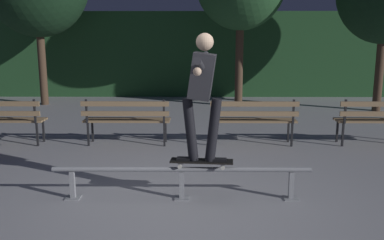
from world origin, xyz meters
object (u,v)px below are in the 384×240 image
Objects in this scene: park_bench_leftmost at (0,117)px; park_bench_left_center at (126,117)px; skateboarder at (202,87)px; skateboard at (202,161)px; park_bench_right_center at (253,117)px; grind_rail at (182,175)px; park_bench_rightmost at (381,117)px.

park_bench_left_center is at bearing 0.00° from park_bench_leftmost.
skateboarder is 3.08m from park_bench_left_center.
park_bench_right_center reaches higher than skateboard.
park_bench_left_center reaches higher than grind_rail.
skateboarder is at bearing -110.74° from park_bench_right_center.
park_bench_leftmost is at bearing 144.64° from skateboarder.
skateboarder is 2.94m from park_bench_right_center.
park_bench_rightmost is at bearing 0.00° from park_bench_leftmost.
park_bench_leftmost is (-3.70, 2.62, -0.89)m from skateboarder.
skateboard is at bearing 0.00° from grind_rail.
grind_rail is at bearing -67.29° from park_bench_left_center.
skateboard is 0.50× the size of park_bench_leftmost.
park_bench_right_center and park_bench_rightmost have the same top height.
park_bench_rightmost is (7.04, 0.00, 0.00)m from park_bench_leftmost.
skateboarder reaches higher than park_bench_right_center.
park_bench_right_center is at bearing 64.57° from grind_rail.
skateboarder is at bearing -141.84° from park_bench_rightmost.
park_bench_right_center is (1.00, 2.62, 0.05)m from skateboard.
park_bench_leftmost and park_bench_right_center have the same top height.
skateboard is at bearing -110.80° from park_bench_right_center.
skateboard is 4.25m from park_bench_rightmost.
skateboarder reaches higher than skateboard.
park_bench_leftmost reaches higher than grind_rail.
park_bench_right_center is 1.00× the size of park_bench_rightmost.
park_bench_leftmost and park_bench_rightmost have the same top height.
park_bench_left_center is at bearing 117.21° from skateboard.
park_bench_leftmost is at bearing 180.00° from park_bench_right_center.
park_bench_left_center is 1.00× the size of park_bench_rightmost.
skateboard is (0.25, 0.00, 0.18)m from grind_rail.
park_bench_right_center is at bearing 0.00° from park_bench_left_center.
park_bench_leftmost is 1.00× the size of park_bench_right_center.
skateboarder is at bearing -62.74° from park_bench_left_center.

